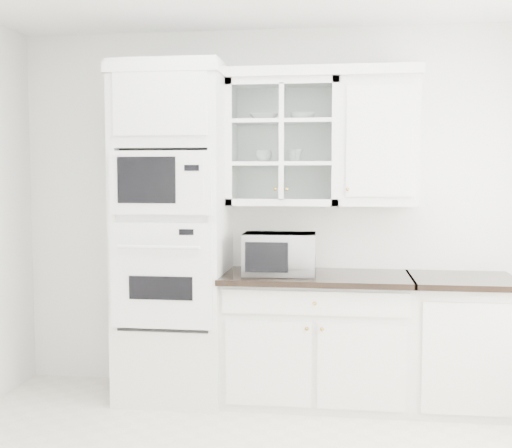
# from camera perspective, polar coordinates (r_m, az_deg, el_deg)

# --- Properties ---
(room_shell) EXTENTS (4.00, 3.50, 2.70)m
(room_shell) POSITION_cam_1_polar(r_m,az_deg,el_deg) (3.53, 0.29, 7.01)
(room_shell) COLOR white
(room_shell) RESTS_ON ground
(oven_column) EXTENTS (0.76, 0.68, 2.40)m
(oven_column) POSITION_cam_1_polar(r_m,az_deg,el_deg) (4.66, -7.35, -0.81)
(oven_column) COLOR white
(oven_column) RESTS_ON ground
(base_cabinet_run) EXTENTS (1.32, 0.67, 0.92)m
(base_cabinet_run) POSITION_cam_1_polar(r_m,az_deg,el_deg) (4.66, 5.36, -9.99)
(base_cabinet_run) COLOR white
(base_cabinet_run) RESTS_ON ground
(extra_base_cabinet) EXTENTS (0.72, 0.67, 0.92)m
(extra_base_cabinet) POSITION_cam_1_polar(r_m,az_deg,el_deg) (4.73, 17.74, -9.96)
(extra_base_cabinet) COLOR white
(extra_base_cabinet) RESTS_ON ground
(upper_cabinet_glass) EXTENTS (0.80, 0.33, 0.90)m
(upper_cabinet_glass) POSITION_cam_1_polar(r_m,az_deg,el_deg) (4.68, 2.46, 7.21)
(upper_cabinet_glass) COLOR white
(upper_cabinet_glass) RESTS_ON room_shell
(upper_cabinet_solid) EXTENTS (0.55, 0.33, 0.90)m
(upper_cabinet_solid) POSITION_cam_1_polar(r_m,az_deg,el_deg) (4.67, 10.81, 7.15)
(upper_cabinet_solid) COLOR white
(upper_cabinet_solid) RESTS_ON room_shell
(crown_molding) EXTENTS (2.14, 0.38, 0.07)m
(crown_molding) POSITION_cam_1_polar(r_m,az_deg,el_deg) (4.71, 1.15, 13.12)
(crown_molding) COLOR white
(crown_molding) RESTS_ON room_shell
(countertop_microwave) EXTENTS (0.51, 0.43, 0.29)m
(countertop_microwave) POSITION_cam_1_polar(r_m,az_deg,el_deg) (4.53, 2.11, -2.64)
(countertop_microwave) COLOR white
(countertop_microwave) RESTS_ON base_cabinet_run
(bowl_a) EXTENTS (0.21, 0.21, 0.05)m
(bowl_a) POSITION_cam_1_polar(r_m,az_deg,el_deg) (4.69, 0.72, 9.48)
(bowl_a) COLOR white
(bowl_a) RESTS_ON upper_cabinet_glass
(bowl_b) EXTENTS (0.20, 0.20, 0.05)m
(bowl_b) POSITION_cam_1_polar(r_m,az_deg,el_deg) (4.67, 4.16, 9.51)
(bowl_b) COLOR white
(bowl_b) RESTS_ON upper_cabinet_glass
(cup_a) EXTENTS (0.12, 0.12, 0.09)m
(cup_a) POSITION_cam_1_polar(r_m,az_deg,el_deg) (4.68, 0.70, 6.03)
(cup_a) COLOR white
(cup_a) RESTS_ON upper_cabinet_glass
(cup_b) EXTENTS (0.12, 0.12, 0.09)m
(cup_b) POSITION_cam_1_polar(r_m,az_deg,el_deg) (4.65, 3.48, 6.06)
(cup_b) COLOR white
(cup_b) RESTS_ON upper_cabinet_glass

